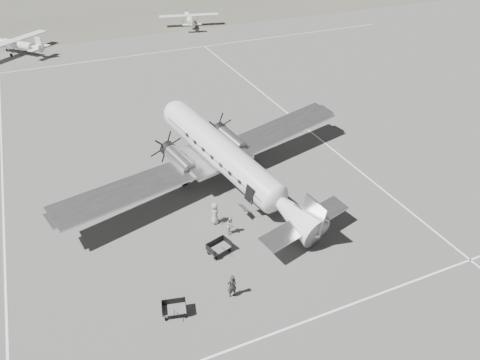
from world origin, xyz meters
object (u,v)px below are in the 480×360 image
at_px(ramp_agent, 231,225).
at_px(passenger, 215,213).
at_px(dc3_airliner, 230,162).
at_px(baggage_cart_near, 219,248).
at_px(light_plane_right, 189,20).
at_px(ground_crew, 232,286).
at_px(light_plane_left, 18,46).
at_px(baggage_cart_far, 174,309).

relative_size(ramp_agent, passenger, 0.82).
distance_m(dc3_airliner, baggage_cart_near, 8.39).
bearing_deg(light_plane_right, passenger, -94.49).
xyz_separation_m(dc3_airliner, ground_crew, (-4.64, -11.19, -1.89)).
height_order(light_plane_left, ramp_agent, light_plane_left).
distance_m(baggage_cart_near, baggage_cart_far, 6.12).
bearing_deg(light_plane_right, ground_crew, -94.08).
height_order(dc3_airliner, light_plane_right, dc3_airliner).
distance_m(dc3_airliner, passenger, 5.05).
relative_size(dc3_airliner, passenger, 16.07).
bearing_deg(baggage_cart_far, light_plane_right, 83.65).
relative_size(dc3_airliner, baggage_cart_near, 17.21).
relative_size(baggage_cart_near, ramp_agent, 1.14).
relative_size(light_plane_right, baggage_cart_far, 6.79).
relative_size(ground_crew, ramp_agent, 1.19).
relative_size(light_plane_left, baggage_cart_far, 7.55).
bearing_deg(baggage_cart_near, light_plane_right, 56.12).
xyz_separation_m(light_plane_right, baggage_cart_near, (-17.56, -58.21, -0.63)).
distance_m(baggage_cart_far, ramp_agent, 8.51).
bearing_deg(ramp_agent, passenger, 55.76).
distance_m(dc3_airliner, ramp_agent, 6.15).
bearing_deg(passenger, baggage_cart_near, -178.84).
bearing_deg(light_plane_right, baggage_cart_near, -94.50).
relative_size(light_plane_right, baggage_cart_near, 6.28).
xyz_separation_m(light_plane_right, ramp_agent, (-15.91, -56.49, -0.36)).
relative_size(baggage_cart_far, passenger, 0.86).
height_order(baggage_cart_near, ground_crew, ground_crew).
height_order(light_plane_left, light_plane_right, light_plane_left).
distance_m(light_plane_left, ground_crew, 58.87).
relative_size(light_plane_right, ground_crew, 6.02).
height_order(ramp_agent, passenger, passenger).
relative_size(light_plane_left, light_plane_right, 1.11).
distance_m(dc3_airliner, light_plane_right, 52.96).
height_order(baggage_cart_near, passenger, passenger).
xyz_separation_m(baggage_cart_near, ramp_agent, (1.65, 1.72, 0.26)).
bearing_deg(passenger, dc3_airliner, -19.72).
xyz_separation_m(dc3_airliner, passenger, (-2.87, -3.70, -1.87)).
bearing_deg(light_plane_left, baggage_cart_near, -118.57).
height_order(baggage_cart_far, ground_crew, ground_crew).
bearing_deg(light_plane_left, dc3_airliner, -112.44).
height_order(baggage_cart_near, ramp_agent, ramp_agent).
xyz_separation_m(baggage_cart_far, ramp_agent, (6.22, 5.80, 0.30)).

